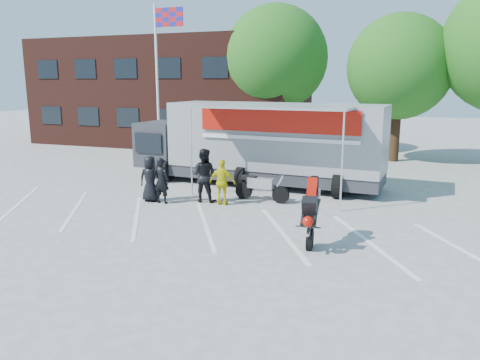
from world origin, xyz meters
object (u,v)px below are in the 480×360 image
Objects in this scene: flagpole at (161,64)px; tree_left at (275,58)px; parked_motorcycle at (262,201)px; transporter_truck at (263,185)px; spectator_hivis at (222,182)px; tree_mid at (400,67)px; spectator_leather_a at (150,179)px; spectator_leather_b at (161,181)px; spectator_leather_c at (204,175)px; stunt_bike_rider at (312,241)px.

tree_left is at bearing 54.72° from flagpole.
parked_motorcycle is (7.20, -5.77, -5.05)m from flagpole.
transporter_truck is 3.66m from spectator_hivis.
tree_mid reaches higher than spectator_leather_a.
spectator_leather_c is (1.29, 0.74, 0.14)m from spectator_leather_b.
stunt_bike_rider is at bearing -43.92° from flagpole.
tree_left is at bearing -83.63° from spectator_hivis.
parked_motorcycle is at bearing 119.67° from stunt_bike_rider.
stunt_bike_rider is 1.22× the size of spectator_leather_b.
tree_left reaches higher than parked_motorcycle.
tree_left is 4.13× the size of parked_motorcycle.
tree_mid is at bearing 23.97° from flagpole.
flagpole is 14.48m from stunt_bike_rider.
transporter_truck is 6.64× the size of spectator_hivis.
flagpole is 9.00m from spectator_leather_a.
transporter_truck is at bearing -76.67° from tree_left.
parked_motorcycle is (-4.04, -10.77, -4.94)m from tree_mid.
stunt_bike_rider is 1.04× the size of spectator_leather_c.
tree_left reaches higher than spectator_leather_b.
flagpole is at bearing -156.03° from tree_mid.
transporter_truck reaches higher than spectator_hivis.
transporter_truck is 6.48× the size of spectator_leather_b.
flagpole is 4.02× the size of stunt_bike_rider.
tree_mid is at bearing -122.29° from spectator_leather_c.
tree_left is 13.35m from parked_motorcycle.
spectator_leather_a reaches higher than stunt_bike_rider.
spectator_leather_a is at bearing 14.29° from spectator_leather_c.
stunt_bike_rider is (3.36, -6.25, 0.00)m from transporter_truck.
spectator_leather_a is (-0.78, -13.14, -4.75)m from tree_left.
spectator_leather_c reaches higher than parked_motorcycle.
stunt_bike_rider is at bearing -58.09° from transporter_truck.
spectator_hivis is at bearing -81.85° from tree_left.
transporter_truck is at bearing -113.77° from spectator_leather_c.
flagpole is 10.00m from spectator_hivis.
flagpole is at bearing 56.32° from parked_motorcycle.
stunt_bike_rider is 6.24m from spectator_leather_b.
parked_motorcycle is at bearing -75.90° from tree_left.
parked_motorcycle is 4.06m from spectator_leather_a.
parked_motorcycle is at bearing -110.58° from tree_mid.
spectator_leather_b is at bearing -61.28° from flagpole.
stunt_bike_rider is (2.58, -3.65, 0.00)m from parked_motorcycle.
spectator_leather_a is at bearing -11.10° from spectator_leather_b.
spectator_hivis is (6.07, -6.72, -4.26)m from flagpole.
tree_mid is at bearing 63.04° from transporter_truck.
tree_left is at bearing 104.17° from stunt_bike_rider.
spectator_leather_c is at bearing 141.72° from stunt_bike_rider.
flagpole reaches higher than spectator_leather_b.
spectator_leather_a is 1.01× the size of spectator_leather_b.
transporter_truck is 5.02m from spectator_leather_a.
spectator_leather_a is 0.52m from spectator_leather_b.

